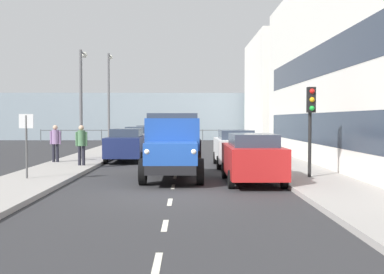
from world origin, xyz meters
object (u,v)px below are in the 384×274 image
(truck_vintage_blue, at_px, (173,148))
(car_red_kerbside_near, at_px, (252,157))
(car_silver_oppositeside_2, at_px, (147,136))
(lamp_post_promenade, at_px, (82,93))
(car_navy_oppositeside_0, at_px, (126,144))
(lamp_post_far, at_px, (109,92))
(car_grey_oppositeside_1, at_px, (139,139))
(traffic_light_near, at_px, (311,112))
(car_white_kerbside_1, at_px, (235,147))
(pedestrian_couple_b, at_px, (81,142))
(street_sign, at_px, (26,134))
(pedestrian_near_railing, at_px, (55,140))

(truck_vintage_blue, xyz_separation_m, car_red_kerbside_near, (-2.78, 0.87, -0.28))
(car_silver_oppositeside_2, relative_size, lamp_post_promenade, 0.80)
(car_navy_oppositeside_0, xyz_separation_m, lamp_post_far, (2.40, -9.28, 3.25))
(truck_vintage_blue, height_order, lamp_post_promenade, lamp_post_promenade)
(car_grey_oppositeside_1, bearing_deg, traffic_light_near, 117.51)
(truck_vintage_blue, relative_size, car_white_kerbside_1, 1.31)
(car_grey_oppositeside_1, relative_size, lamp_post_far, 0.67)
(car_white_kerbside_1, relative_size, pedestrian_couple_b, 2.40)
(car_navy_oppositeside_0, distance_m, pedestrian_couple_b, 3.90)
(truck_vintage_blue, relative_size, street_sign, 2.51)
(traffic_light_near, bearing_deg, car_white_kerbside_1, -68.67)
(pedestrian_couple_b, relative_size, traffic_light_near, 0.56)
(car_navy_oppositeside_0, height_order, car_silver_oppositeside_2, same)
(pedestrian_near_railing, xyz_separation_m, street_sign, (-0.75, 6.41, 0.48))
(pedestrian_couple_b, distance_m, traffic_light_near, 10.25)
(car_white_kerbside_1, relative_size, street_sign, 1.92)
(pedestrian_near_railing, height_order, traffic_light_near, traffic_light_near)
(pedestrian_near_railing, distance_m, lamp_post_promenade, 3.24)
(truck_vintage_blue, relative_size, lamp_post_far, 0.84)
(truck_vintage_blue, xyz_separation_m, car_navy_oppositeside_0, (2.65, -7.65, -0.28))
(car_red_kerbside_near, bearing_deg, car_white_kerbside_1, -90.00)
(traffic_light_near, height_order, lamp_post_promenade, lamp_post_promenade)
(pedestrian_couple_b, distance_m, pedestrian_near_railing, 2.37)
(car_grey_oppositeside_1, xyz_separation_m, traffic_light_near, (-7.56, 14.51, 1.58))
(truck_vintage_blue, distance_m, street_sign, 5.15)
(street_sign, bearing_deg, truck_vintage_blue, -173.09)
(lamp_post_promenade, height_order, lamp_post_far, lamp_post_far)
(truck_vintage_blue, relative_size, traffic_light_near, 1.76)
(truck_vintage_blue, distance_m, pedestrian_couple_b, 5.86)
(pedestrian_couple_b, xyz_separation_m, street_sign, (0.88, 4.70, 0.47))
(car_grey_oppositeside_1, xyz_separation_m, pedestrian_near_railing, (3.19, 8.27, 0.31))
(car_red_kerbside_near, xyz_separation_m, lamp_post_promenade, (7.78, -8.68, 2.69))
(truck_vintage_blue, xyz_separation_m, lamp_post_promenade, (5.00, -7.81, 2.41))
(car_red_kerbside_near, height_order, lamp_post_far, lamp_post_far)
(car_silver_oppositeside_2, bearing_deg, truck_vintage_blue, 97.29)
(car_white_kerbside_1, distance_m, pedestrian_couple_b, 7.05)
(car_silver_oppositeside_2, height_order, traffic_light_near, traffic_light_near)
(car_navy_oppositeside_0, relative_size, pedestrian_near_railing, 2.34)
(car_silver_oppositeside_2, distance_m, lamp_post_far, 5.53)
(car_navy_oppositeside_0, bearing_deg, lamp_post_promenade, -4.12)
(truck_vintage_blue, bearing_deg, pedestrian_couple_b, -44.12)
(car_white_kerbside_1, bearing_deg, car_grey_oppositeside_1, -59.07)
(car_white_kerbside_1, xyz_separation_m, pedestrian_couple_b, (6.98, 0.92, 0.32))
(lamp_post_promenade, bearing_deg, street_sign, 89.41)
(truck_vintage_blue, bearing_deg, street_sign, 6.91)
(pedestrian_near_railing, xyz_separation_m, lamp_post_far, (-0.79, -11.13, 2.94))
(car_red_kerbside_near, relative_size, car_white_kerbside_1, 1.00)
(traffic_light_near, relative_size, lamp_post_promenade, 0.56)
(car_red_kerbside_near, xyz_separation_m, pedestrian_near_railing, (8.62, -6.66, 0.31))
(street_sign, bearing_deg, pedestrian_near_railing, -83.30)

